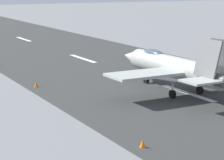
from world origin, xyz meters
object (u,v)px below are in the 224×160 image
at_px(marker_cone_near, 143,143).
at_px(marker_cone_mid, 36,84).
at_px(fighter_jet, 174,67).
at_px(crew_person, 158,56).

relative_size(marker_cone_near, marker_cone_mid, 1.00).
bearing_deg(fighter_jet, crew_person, -28.40).
bearing_deg(crew_person, marker_cone_near, 145.18).
bearing_deg(marker_cone_mid, marker_cone_near, 180.00).
distance_m(fighter_jet, marker_cone_mid, 13.98).
relative_size(crew_person, marker_cone_near, 2.97).
xyz_separation_m(fighter_jet, marker_cone_near, (-12.30, 10.98, -2.22)).
xyz_separation_m(fighter_jet, marker_cone_mid, (8.36, 10.98, -2.22)).
xyz_separation_m(marker_cone_near, marker_cone_mid, (20.66, 0.00, 0.00)).
distance_m(marker_cone_near, marker_cone_mid, 20.66).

